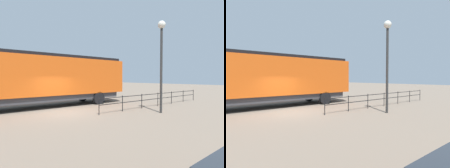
{
  "view_description": "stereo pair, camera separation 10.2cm",
  "coord_description": "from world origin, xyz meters",
  "views": [
    {
      "loc": [
        11.51,
        -5.22,
        2.33
      ],
      "look_at": [
        1.03,
        3.36,
        1.88
      ],
      "focal_mm": 29.41,
      "sensor_mm": 36.0,
      "label": 1
    },
    {
      "loc": [
        11.58,
        -5.14,
        2.33
      ],
      "look_at": [
        1.03,
        3.36,
        1.88
      ],
      "focal_mm": 29.41,
      "sensor_mm": 36.0,
      "label": 2
    }
  ],
  "objects": [
    {
      "name": "ground_plane",
      "position": [
        0.0,
        0.0,
        0.0
      ],
      "size": [
        120.0,
        120.0,
        0.0
      ],
      "primitive_type": "plane",
      "color": "#756656"
    },
    {
      "name": "locomotive",
      "position": [
        -3.21,
        -0.15,
        2.34
      ],
      "size": [
        3.16,
        15.1,
        4.18
      ],
      "color": "#D15114",
      "rests_on": "ground_plane"
    },
    {
      "name": "lamp_post",
      "position": [
        4.15,
        5.03,
        4.28
      ],
      "size": [
        0.51,
        0.51,
        6.1
      ],
      "color": "#2D2D2D",
      "rests_on": "ground_plane"
    },
    {
      "name": "platform_fence",
      "position": [
        2.14,
        7.39,
        0.73
      ],
      "size": [
        0.05,
        12.05,
        1.11
      ],
      "color": "black",
      "rests_on": "ground_plane"
    }
  ]
}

